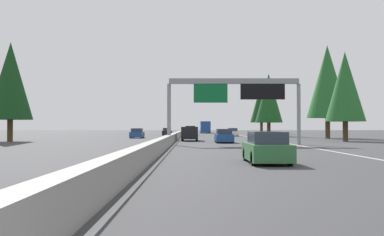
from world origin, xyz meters
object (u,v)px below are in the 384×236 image
at_px(sedan_far_left, 267,148).
at_px(conifer_right_far, 269,98).
at_px(conifer_right_near, 345,87).
at_px(sign_gantry_overhead, 236,92).
at_px(sedan_distant_a, 233,132).
at_px(minivan_distant_b, 190,133).
at_px(conifer_right_distant, 261,103).
at_px(oncoming_near, 137,133).
at_px(conifer_left_near, 10,81).
at_px(conifer_right_mid, 327,82).
at_px(pickup_mid_center, 190,131).
at_px(sedan_near_center, 224,136).
at_px(oncoming_far, 167,132).
at_px(bus_mid_right, 205,127).

relative_size(sedan_far_left, conifer_right_far, 0.39).
distance_m(sedan_far_left, conifer_right_near, 35.35).
xyz_separation_m(sign_gantry_overhead, sedan_distant_a, (38.26, -3.21, -4.32)).
distance_m(minivan_distant_b, conifer_right_distant, 59.33).
bearing_deg(minivan_distant_b, conifer_right_distant, -17.30).
xyz_separation_m(oncoming_near, conifer_left_near, (-15.63, 12.77, 6.33)).
height_order(conifer_right_mid, conifer_right_far, conifer_right_mid).
height_order(pickup_mid_center, conifer_right_near, conifer_right_near).
bearing_deg(sedan_near_center, conifer_left_near, 80.32).
height_order(sedan_near_center, conifer_right_mid, conifer_right_mid).
bearing_deg(sign_gantry_overhead, conifer_left_near, 69.77).
xyz_separation_m(conifer_right_near, conifer_left_near, (-1.00, 39.14, 0.57)).
bearing_deg(oncoming_far, sign_gantry_overhead, 11.07).
bearing_deg(sedan_far_left, sedan_near_center, 0.12).
distance_m(sedan_far_left, conifer_left_near, 39.75).
height_order(conifer_right_far, conifer_left_near, conifer_left_near).
xyz_separation_m(sedan_distant_a, oncoming_near, (-13.35, 15.63, 0.00)).
bearing_deg(minivan_distant_b, conifer_right_near, -93.86).
relative_size(minivan_distant_b, conifer_right_mid, 0.36).
height_order(sedan_near_center, conifer_left_near, conifer_left_near).
distance_m(pickup_mid_center, conifer_left_near, 39.65).
xyz_separation_m(conifer_right_mid, conifer_right_distant, (44.33, 2.81, -0.69)).
distance_m(bus_mid_right, conifer_right_mid, 56.65).
bearing_deg(sign_gantry_overhead, oncoming_near, 26.50).
bearing_deg(pickup_mid_center, conifer_left_near, 148.01).
bearing_deg(oncoming_far, sedan_near_center, 11.41).
bearing_deg(conifer_right_near, sedan_distant_a, 20.99).
relative_size(sign_gantry_overhead, pickup_mid_center, 2.26).
bearing_deg(conifer_right_mid, oncoming_far, 47.56).
bearing_deg(conifer_left_near, bus_mid_right, -19.91).
relative_size(sedan_far_left, conifer_left_near, 0.38).
bearing_deg(conifer_right_near, minivan_distant_b, 86.14).
xyz_separation_m(sign_gantry_overhead, sedan_far_left, (-21.38, 0.70, -4.32)).
bearing_deg(bus_mid_right, sign_gantry_overhead, -179.58).
relative_size(bus_mid_right, minivan_distant_b, 2.30).
bearing_deg(sedan_far_left, pickup_mid_center, 3.35).
bearing_deg(sedan_near_center, conifer_right_near, -70.61).
height_order(sign_gantry_overhead, conifer_right_far, conifer_right_far).
xyz_separation_m(sedan_distant_a, oncoming_far, (8.03, 12.27, 0.00)).
relative_size(sedan_near_center, minivan_distant_b, 0.88).
bearing_deg(oncoming_far, conifer_left_near, -23.55).
bearing_deg(conifer_right_near, sedan_far_left, 155.18).
bearing_deg(sedan_distant_a, conifer_right_distant, -18.51).
bearing_deg(oncoming_near, conifer_right_far, 119.81).
distance_m(sedan_near_center, oncoming_near, 22.98).
height_order(bus_mid_right, conifer_right_distant, conifer_right_distant).
xyz_separation_m(oncoming_far, conifer_right_near, (-36.01, -23.00, 5.75)).
distance_m(sedan_distant_a, bus_mid_right, 39.19).
distance_m(conifer_right_near, conifer_right_distant, 57.53).
distance_m(sedan_distant_a, minivan_distant_b, 27.81).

